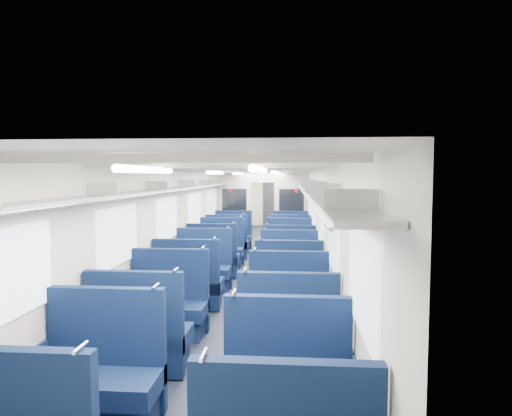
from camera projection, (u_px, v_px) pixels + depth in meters
The scene contains 31 objects.
floor at pixel (256, 265), 10.94m from camera, with size 2.80×18.00×0.01m, color black.
ceiling at pixel (256, 170), 10.77m from camera, with size 2.80×18.00×0.01m, color silver.
wall_left at pixel (199, 217), 10.96m from camera, with size 0.02×18.00×2.35m, color #BDB7A8.
dado_left at pixel (200, 251), 11.02m from camera, with size 0.03×17.90×0.70m, color #101C38.
wall_right at pixel (313, 218), 10.75m from camera, with size 0.02×18.00×2.35m, color #BDB7A8.
dado_right at pixel (312, 252), 10.81m from camera, with size 0.03×17.90×0.70m, color #101C38.
wall_far at pixel (271, 199), 19.81m from camera, with size 2.80×0.02×2.35m, color #BDB7A8.
luggage_rack_left at pixel (206, 185), 10.89m from camera, with size 0.36×17.40×0.18m.
luggage_rack_right at pixel (306, 185), 10.70m from camera, with size 0.36×17.40×0.18m.
windows at pixel (254, 209), 10.38m from camera, with size 2.78×15.60×0.75m.
ceiling_fittings at pixel (255, 172), 10.52m from camera, with size 2.70×16.06×0.11m.
end_door at pixel (271, 203), 19.76m from camera, with size 0.75×0.06×2.00m, color black.
bulkhead at pixel (263, 207), 13.67m from camera, with size 2.80×0.10×2.35m.
seat_2 at pixel (101, 380), 3.98m from camera, with size 1.09×0.60×1.21m.
seat_3 at pixel (287, 396), 3.69m from camera, with size 1.09×0.60×1.21m.
seat_4 at pixel (139, 339), 4.98m from camera, with size 1.09×0.60×1.21m.
seat_5 at pixel (288, 342), 4.91m from camera, with size 1.09×0.60×1.21m.
seat_6 at pixel (168, 308), 6.14m from camera, with size 1.09×0.60×1.21m.
seat_7 at pixel (288, 313), 5.95m from camera, with size 1.09×0.60×1.21m.
seat_8 at pixel (189, 286), 7.38m from camera, with size 1.09×0.60×1.21m.
seat_9 at pixel (289, 288), 7.26m from camera, with size 1.09×0.60×1.21m.
seat_10 at pixel (203, 271), 8.59m from camera, with size 1.09×0.60×1.21m.
seat_11 at pixel (289, 274), 8.31m from camera, with size 1.09×0.60×1.21m.
seat_12 at pixel (213, 260), 9.71m from camera, with size 1.09×0.60×1.21m.
seat_13 at pixel (289, 262), 9.42m from camera, with size 1.09×0.60×1.21m.
seat_14 at pixel (221, 251), 10.84m from camera, with size 1.09×0.60×1.21m.
seat_15 at pixel (289, 252), 10.71m from camera, with size 1.09×0.60×1.21m.
seat_16 at pixel (227, 244), 11.88m from camera, with size 1.09×0.60×1.21m.
seat_17 at pixel (290, 244), 11.88m from camera, with size 1.09×0.60×1.21m.
seat_18 at pixel (233, 238), 13.01m from camera, with size 1.09×0.60×1.21m.
seat_19 at pixel (290, 239), 12.84m from camera, with size 1.09×0.60×1.21m.
Camera 1 is at (0.85, -10.78, 2.20)m, focal length 31.27 mm.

